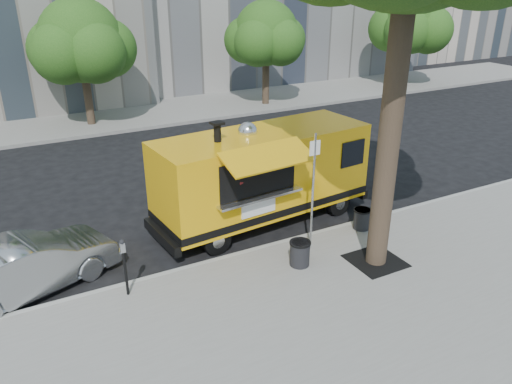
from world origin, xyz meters
TOP-DOWN VIEW (x-y plane):
  - ground at (0.00, 0.00)m, footprint 120.00×120.00m
  - sidewalk at (0.00, -4.00)m, footprint 60.00×6.00m
  - curb at (0.00, -0.93)m, footprint 60.00×0.14m
  - far_sidewalk at (0.00, 13.50)m, footprint 60.00×5.00m
  - tree_well at (2.60, -2.80)m, footprint 1.20×1.20m
  - far_tree_b at (-1.00, 12.70)m, footprint 3.60×3.60m
  - far_tree_c at (8.00, 12.40)m, footprint 3.24×3.24m
  - far_tree_d at (18.00, 12.60)m, footprint 3.78×3.78m
  - sign_post at (1.55, -1.55)m, footprint 0.28×0.06m
  - parking_meter at (-3.00, -1.35)m, footprint 0.11×0.11m
  - food_truck at (1.34, 0.57)m, footprint 6.46×3.35m
  - sedan at (-4.80, 0.00)m, footprint 4.14×2.62m
  - trash_bin_left at (3.37, -1.30)m, footprint 0.47×0.47m
  - trash_bin_right at (0.90, -2.07)m, footprint 0.51×0.51m

SIDE VIEW (x-z plane):
  - ground at x=0.00m, z-range 0.00..0.00m
  - sidewalk at x=0.00m, z-range 0.00..0.15m
  - curb at x=0.00m, z-range -0.01..0.15m
  - far_sidewalk at x=0.00m, z-range 0.00..0.15m
  - tree_well at x=2.60m, z-range 0.14..0.17m
  - trash_bin_left at x=3.37m, z-range 0.17..0.74m
  - trash_bin_right at x=0.90m, z-range 0.17..0.78m
  - sedan at x=-4.80m, z-range 0.00..1.29m
  - parking_meter at x=-3.00m, z-range 0.31..1.65m
  - food_truck at x=1.34m, z-range -0.09..3.01m
  - sign_post at x=1.55m, z-range 0.35..3.35m
  - far_tree_c at x=8.00m, z-range 1.11..6.32m
  - far_tree_b at x=-1.00m, z-range 1.08..6.58m
  - far_tree_d at x=18.00m, z-range 1.07..6.71m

